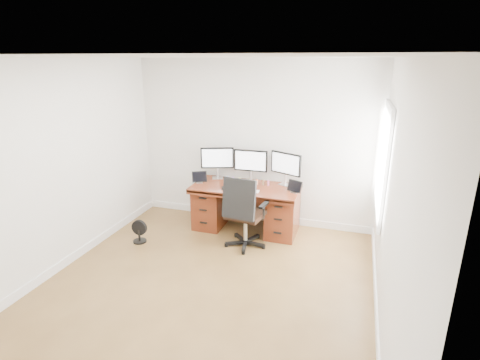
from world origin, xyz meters
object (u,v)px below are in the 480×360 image
(desk, at_px, (246,206))
(monitor_center, at_px, (251,162))
(floor_fan, at_px, (139,232))
(keyboard, at_px, (239,190))
(office_chair, at_px, (244,224))

(desk, distance_m, monitor_center, 0.72)
(floor_fan, bearing_deg, keyboard, 24.95)
(office_chair, bearing_deg, desk, 110.87)
(floor_fan, bearing_deg, desk, 31.76)
(office_chair, distance_m, keyboard, 0.56)
(desk, distance_m, office_chair, 0.62)
(monitor_center, bearing_deg, desk, -91.86)
(desk, height_order, floor_fan, desk)
(floor_fan, distance_m, monitor_center, 2.06)
(desk, xyz_separation_m, monitor_center, (0.00, 0.24, 0.68))
(desk, bearing_deg, floor_fan, -146.34)
(desk, height_order, monitor_center, monitor_center)
(desk, distance_m, floor_fan, 1.72)
(floor_fan, relative_size, monitor_center, 0.64)
(keyboard, bearing_deg, desk, 86.71)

